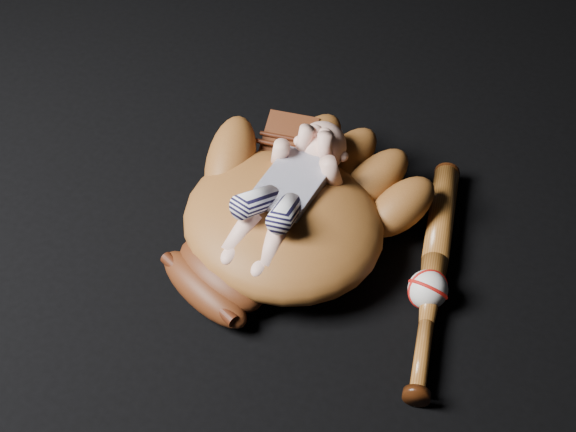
{
  "coord_description": "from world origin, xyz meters",
  "views": [
    {
      "loc": [
        0.36,
        -0.75,
        1.07
      ],
      "look_at": [
        -0.01,
        0.1,
        0.08
      ],
      "focal_mm": 50.0,
      "sensor_mm": 36.0,
      "label": 1
    }
  ],
  "objects_px": {
    "newborn_baby": "(285,192)",
    "baseball": "(428,290)",
    "baseball_glove": "(283,216)",
    "baseball_bat": "(433,273)"
  },
  "relations": [
    {
      "from": "newborn_baby",
      "to": "baseball",
      "type": "xyz_separation_m",
      "value": [
        0.27,
        -0.03,
        -0.09
      ]
    },
    {
      "from": "newborn_baby",
      "to": "baseball_bat",
      "type": "bearing_deg",
      "value": 7.96
    },
    {
      "from": "newborn_baby",
      "to": "baseball",
      "type": "relative_size",
      "value": 5.06
    },
    {
      "from": "baseball_bat",
      "to": "baseball",
      "type": "bearing_deg",
      "value": -86.77
    },
    {
      "from": "baseball_glove",
      "to": "newborn_baby",
      "type": "xyz_separation_m",
      "value": [
        -0.0,
        0.01,
        0.05
      ]
    },
    {
      "from": "baseball",
      "to": "baseball_bat",
      "type": "bearing_deg",
      "value": 93.23
    },
    {
      "from": "baseball_bat",
      "to": "baseball",
      "type": "distance_m",
      "value": 0.05
    },
    {
      "from": "baseball_glove",
      "to": "newborn_baby",
      "type": "distance_m",
      "value": 0.05
    },
    {
      "from": "baseball_glove",
      "to": "newborn_baby",
      "type": "height_order",
      "value": "newborn_baby"
    },
    {
      "from": "baseball_glove",
      "to": "baseball",
      "type": "relative_size",
      "value": 7.69
    }
  ]
}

